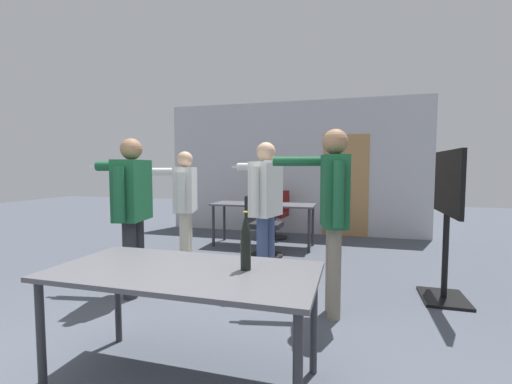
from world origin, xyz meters
TOP-DOWN VIEW (x-y plane):
  - back_wall at (0.03, 5.67)m, footprint 5.47×0.12m
  - conference_table_near at (0.23, 0.40)m, footprint 1.67×0.82m
  - conference_table_far at (-0.27, 4.30)m, footprint 1.80×0.65m
  - tv_screen at (2.18, 2.42)m, footprint 0.44×1.00m
  - person_center_tall at (1.06, 1.71)m, footprint 0.85×0.56m
  - person_left_plaid at (-1.05, 1.65)m, footprint 0.86×0.67m
  - person_right_polo at (-1.01, 2.78)m, footprint 0.87×0.65m
  - person_near_casual at (0.24, 2.41)m, footprint 0.74×0.75m
  - office_chair_side_rolled at (-0.22, 5.09)m, footprint 0.52×0.57m
  - office_chair_near_pushed at (-0.12, 3.64)m, footprint 0.55×0.52m
  - beer_bottle at (0.60, 0.49)m, footprint 0.07×0.07m

SIDE VIEW (x-z plane):
  - office_chair_side_rolled at x=-0.22m, z-range -0.03..0.90m
  - office_chair_near_pushed at x=-0.12m, z-range -0.02..0.93m
  - conference_table_far at x=-0.27m, z-range 0.30..1.05m
  - conference_table_near at x=0.23m, z-range 0.31..1.06m
  - beer_bottle at x=0.60m, z-range 0.74..1.11m
  - tv_screen at x=2.18m, z-range 0.17..1.73m
  - person_right_polo at x=-1.01m, z-range 0.15..1.77m
  - person_near_casual at x=0.24m, z-range 0.17..1.86m
  - person_left_plaid at x=-1.05m, z-range 0.17..1.87m
  - person_center_tall at x=1.06m, z-range 0.20..1.94m
  - back_wall at x=0.03m, z-range -0.01..2.75m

